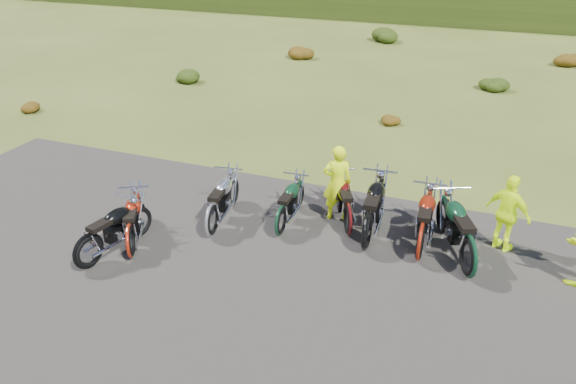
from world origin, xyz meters
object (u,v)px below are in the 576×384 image
at_px(motorcycle_3, 213,235).
at_px(motorcycle_7, 465,276).
at_px(person_middle, 337,184).
at_px(motorcycle_0, 92,268).

relative_size(motorcycle_3, motorcycle_7, 0.88).
distance_m(motorcycle_7, person_middle, 3.28).
distance_m(motorcycle_0, motorcycle_3, 2.51).
height_order(motorcycle_0, motorcycle_7, motorcycle_7).
bearing_deg(motorcycle_7, person_middle, 43.03).
bearing_deg(person_middle, motorcycle_3, 15.25).
bearing_deg(motorcycle_0, motorcycle_7, -60.70).
bearing_deg(motorcycle_3, motorcycle_7, -93.24).
height_order(motorcycle_3, person_middle, person_middle).
distance_m(motorcycle_3, person_middle, 2.88).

